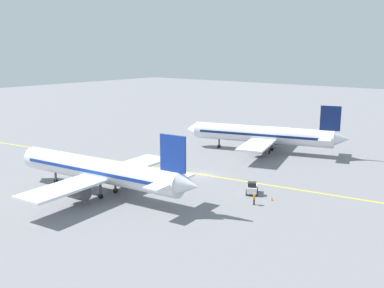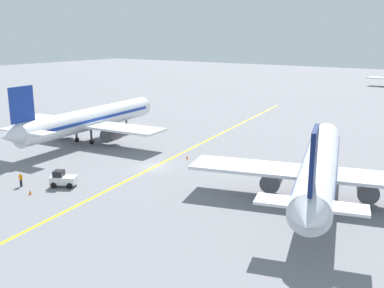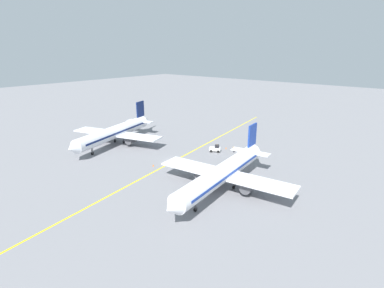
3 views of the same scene
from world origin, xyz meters
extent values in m
plane|color=slate|center=(0.00, 0.00, 0.00)|extent=(400.00, 400.00, 0.00)
cube|color=yellow|center=(0.00, 0.00, 0.00)|extent=(17.61, 118.82, 0.01)
cylinder|color=white|center=(-18.44, 5.94, 3.80)|extent=(6.65, 30.21, 3.60)
cone|color=white|center=(-20.10, 22.05, 3.80)|extent=(3.65, 2.74, 3.42)
cone|color=white|center=(-16.75, -10.47, 4.10)|extent=(3.35, 3.30, 3.06)
cube|color=#193899|center=(-18.44, 5.94, 3.95)|extent=(6.39, 27.23, 0.50)
cube|color=white|center=(-18.33, 4.94, 3.08)|extent=(28.39, 8.04, 0.36)
cylinder|color=#4C4C51|center=(-23.31, 4.43, 1.83)|extent=(2.52, 3.41, 2.20)
cylinder|color=#4C4C51|center=(-13.36, 5.46, 1.83)|extent=(2.52, 3.41, 2.20)
cube|color=#193899|center=(-17.00, -7.99, 8.10)|extent=(0.77, 4.02, 5.00)
cube|color=white|center=(-17.05, -7.49, 4.20)|extent=(9.20, 3.31, 0.24)
cylinder|color=#4C4C51|center=(-19.42, 15.49, 1.40)|extent=(0.36, 0.36, 2.00)
cylinder|color=black|center=(-19.42, 15.49, 0.40)|extent=(0.36, 0.82, 0.80)
cylinder|color=#4C4C51|center=(-19.82, 3.79, 1.40)|extent=(0.36, 0.36, 2.00)
cylinder|color=black|center=(-19.82, 3.79, 0.40)|extent=(0.36, 0.82, 0.80)
cylinder|color=#4C4C51|center=(-16.64, 4.11, 1.40)|extent=(0.36, 0.36, 2.00)
cylinder|color=black|center=(-16.64, 4.11, 0.40)|extent=(0.36, 0.82, 0.80)
cylinder|color=silver|center=(22.39, 1.08, 3.80)|extent=(11.68, 29.84, 3.60)
cone|color=silver|center=(17.95, 16.67, 3.80)|extent=(3.95, 3.24, 3.42)
cone|color=silver|center=(26.90, -14.78, 4.10)|extent=(3.76, 3.72, 3.06)
cube|color=#0F1E51|center=(22.39, 1.08, 3.95)|extent=(10.89, 26.96, 0.50)
cube|color=silver|center=(22.66, 0.12, 3.08)|extent=(28.35, 12.67, 0.36)
cylinder|color=#4C4C51|center=(17.85, -1.25, 1.83)|extent=(2.99, 3.68, 2.20)
cylinder|color=#4C4C51|center=(27.47, 1.49, 1.83)|extent=(2.99, 3.68, 2.20)
cube|color=#0F1E51|center=(26.22, -12.38, 8.10)|extent=(1.44, 3.95, 5.00)
cube|color=silver|center=(26.08, -11.90, 4.20)|extent=(9.31, 4.77, 0.24)
cylinder|color=#4C4C51|center=(19.76, 10.32, 1.40)|extent=(0.36, 0.36, 2.00)
cylinder|color=black|center=(19.76, 10.32, 0.40)|extent=(0.49, 0.85, 0.80)
cylinder|color=#4C4C51|center=(21.40, -1.28, 1.40)|extent=(0.36, 0.36, 2.00)
cylinder|color=black|center=(21.40, -1.28, 0.40)|extent=(0.49, 0.85, 0.80)
cylinder|color=#4C4C51|center=(24.47, -0.40, 1.40)|extent=(0.36, 0.36, 2.00)
cylinder|color=black|center=(24.47, -0.40, 0.40)|extent=(0.49, 0.85, 0.80)
cube|color=white|center=(-3.71, -12.41, 0.80)|extent=(3.35, 2.76, 0.90)
cube|color=black|center=(-4.19, -12.67, 1.60)|extent=(1.58, 1.65, 0.70)
sphere|color=orange|center=(-4.19, -12.67, 2.03)|extent=(0.16, 0.16, 0.16)
cylinder|color=black|center=(-4.20, -13.53, 0.35)|extent=(0.73, 0.56, 0.70)
cylinder|color=black|center=(-4.92, -12.22, 0.35)|extent=(0.73, 0.56, 0.70)
cylinder|color=black|center=(-2.49, -12.59, 0.35)|extent=(0.73, 0.56, 0.70)
cylinder|color=black|center=(-3.22, -11.28, 0.35)|extent=(0.73, 0.56, 0.70)
cylinder|color=#23232D|center=(-7.81, -15.27, 0.42)|extent=(0.16, 0.16, 0.85)
cylinder|color=#23232D|center=(-8.00, -15.30, 0.42)|extent=(0.16, 0.16, 0.85)
cube|color=orange|center=(-7.90, -15.29, 1.15)|extent=(0.39, 0.27, 0.60)
cylinder|color=orange|center=(-7.67, -15.25, 1.15)|extent=(0.10, 0.10, 0.55)
cylinder|color=orange|center=(-8.14, -15.32, 1.15)|extent=(0.10, 0.10, 0.55)
sphere|color=beige|center=(-7.90, -15.29, 1.57)|extent=(0.22, 0.22, 0.22)
cone|color=orange|center=(1.38, 5.74, 0.28)|extent=(0.32, 0.32, 0.55)
cone|color=orange|center=(-4.69, -16.38, 0.28)|extent=(0.32, 0.32, 0.55)
camera|label=1|loc=(-60.89, -46.26, 21.70)|focal=42.00mm
camera|label=2|loc=(37.49, -45.38, 17.62)|focal=42.00mm
camera|label=3|loc=(-47.99, 50.95, 26.53)|focal=28.00mm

